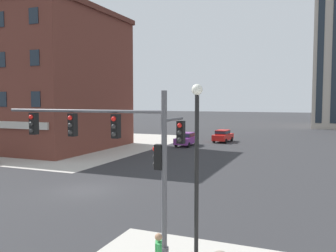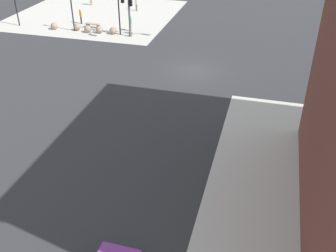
{
  "view_description": "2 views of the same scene",
  "coord_description": "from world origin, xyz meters",
  "px_view_note": "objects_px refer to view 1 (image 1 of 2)",
  "views": [
    {
      "loc": [
        13.54,
        -18.93,
        5.77
      ],
      "look_at": [
        3.73,
        5.01,
        3.9
      ],
      "focal_mm": 38.29,
      "sensor_mm": 36.0,
      "label": 1
    },
    {
      "loc": [
        -6.41,
        32.21,
        14.24
      ],
      "look_at": [
        -1.2,
        13.06,
        2.08
      ],
      "focal_mm": 42.19,
      "sensor_mm": 36.0,
      "label": 2
    }
  ],
  "objects_px": {
    "street_lamp_corner_near": "(197,158)",
    "car_main_northbound_far": "(186,139)",
    "traffic_signal_main": "(126,148)",
    "car_main_southbound_near": "(223,135)"
  },
  "relations": [
    {
      "from": "traffic_signal_main",
      "to": "car_main_southbound_near",
      "type": "xyz_separation_m",
      "value": [
        -5.13,
        36.69,
        -3.05
      ]
    },
    {
      "from": "car_main_northbound_far",
      "to": "car_main_southbound_near",
      "type": "xyz_separation_m",
      "value": [
        3.32,
        5.78,
        0.0
      ]
    },
    {
      "from": "traffic_signal_main",
      "to": "street_lamp_corner_near",
      "type": "xyz_separation_m",
      "value": [
        2.97,
        -0.59,
        -0.1
      ]
    },
    {
      "from": "car_main_southbound_near",
      "to": "traffic_signal_main",
      "type": "bearing_deg",
      "value": -82.05
    },
    {
      "from": "traffic_signal_main",
      "to": "street_lamp_corner_near",
      "type": "relative_size",
      "value": 1.14
    },
    {
      "from": "street_lamp_corner_near",
      "to": "car_main_northbound_far",
      "type": "distance_m",
      "value": 33.62
    },
    {
      "from": "car_main_northbound_far",
      "to": "car_main_southbound_near",
      "type": "bearing_deg",
      "value": 60.18
    },
    {
      "from": "street_lamp_corner_near",
      "to": "car_main_northbound_far",
      "type": "relative_size",
      "value": 1.42
    },
    {
      "from": "traffic_signal_main",
      "to": "car_main_northbound_far",
      "type": "distance_m",
      "value": 32.18
    },
    {
      "from": "car_main_southbound_near",
      "to": "car_main_northbound_far",
      "type": "bearing_deg",
      "value": -119.82
    }
  ]
}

